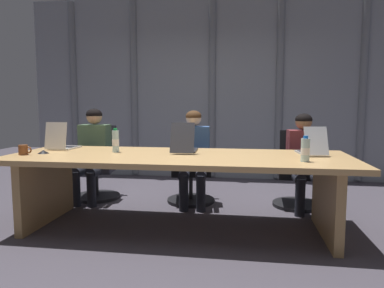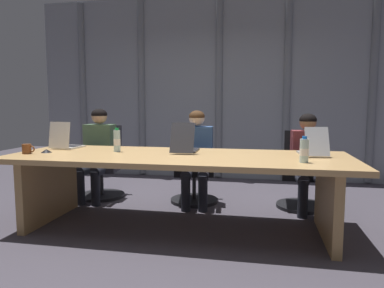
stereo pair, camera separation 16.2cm
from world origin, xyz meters
name	(u,v)px [view 2 (the right image)]	position (x,y,z in m)	size (l,w,h in m)	color
ground_plane	(178,228)	(0.00, 0.00, 0.00)	(12.19, 12.19, 0.00)	#47424C
conference_table	(178,170)	(0.00, 0.00, 0.59)	(3.33, 1.17, 0.75)	tan
curtain_backdrop	(214,88)	(0.00, 2.60, 1.51)	(6.10, 0.17, 3.02)	gray
laptop_left_end	(66,143)	(-1.36, 0.26, 0.80)	(0.26, 0.37, 0.30)	beige
laptop_left_mid	(185,146)	(0.03, 0.22, 0.81)	(0.25, 0.47, 0.31)	#2D2D33
laptop_center	(313,150)	(1.30, 0.22, 0.80)	(0.27, 0.44, 0.28)	#A8ADB7
office_chair_left_end	(103,171)	(-1.30, 1.05, 0.35)	(0.60, 0.60, 0.95)	#2D2D38
office_chair_left_mid	(194,174)	(-0.03, 1.05, 0.35)	(0.60, 0.61, 0.95)	black
office_chair_center	(302,179)	(1.30, 1.04, 0.34)	(0.60, 0.60, 0.91)	black
person_left_end	(97,148)	(-1.29, 0.89, 0.67)	(0.38, 0.55, 1.19)	#4C6B4C
person_left_mid	(196,152)	(0.02, 0.89, 0.66)	(0.44, 0.57, 1.17)	#335184
person_center	(308,156)	(1.34, 0.89, 0.64)	(0.40, 0.56, 1.13)	brown
water_bottle_primary	(117,141)	(-0.68, 0.10, 0.86)	(0.07, 0.07, 0.25)	silver
water_bottle_secondary	(304,151)	(1.16, -0.25, 0.85)	(0.08, 0.08, 0.23)	silver
coffee_mug_near	(27,149)	(-1.51, -0.22, 0.79)	(0.13, 0.09, 0.10)	brown
conference_mic_left_side	(46,151)	(-1.37, -0.10, 0.76)	(0.11, 0.11, 0.04)	black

